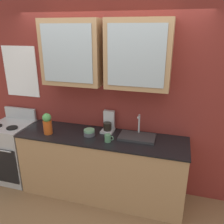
{
  "coord_description": "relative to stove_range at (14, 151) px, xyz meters",
  "views": [
    {
      "loc": [
        0.93,
        -2.67,
        2.3
      ],
      "look_at": [
        0.15,
        0.0,
        1.29
      ],
      "focal_mm": 37.22,
      "sensor_mm": 36.0,
      "label": 1
    }
  ],
  "objects": [
    {
      "name": "coffee_maker",
      "position": [
        1.5,
        0.21,
        0.56
      ],
      "size": [
        0.17,
        0.2,
        0.29
      ],
      "color": "#B7B7BC",
      "rests_on": "counter"
    },
    {
      "name": "cup_near_sink",
      "position": [
        1.59,
        -0.12,
        0.51
      ],
      "size": [
        0.12,
        0.08,
        0.1
      ],
      "color": "#4C7F59",
      "rests_on": "counter"
    },
    {
      "name": "vase",
      "position": [
        0.73,
        -0.11,
        0.6
      ],
      "size": [
        0.12,
        0.12,
        0.3
      ],
      "color": "#BF4C19",
      "rests_on": "counter"
    },
    {
      "name": "back_wall_unit",
      "position": [
        1.46,
        0.32,
        1.09
      ],
      "size": [
        4.56,
        0.42,
        2.82
      ],
      "color": "maroon",
      "rests_on": "ground_plane"
    },
    {
      "name": "ground_plane",
      "position": [
        1.46,
        0.0,
        -0.47
      ],
      "size": [
        10.0,
        10.0,
        0.0
      ],
      "primitive_type": "plane",
      "color": "brown"
    },
    {
      "name": "counter",
      "position": [
        1.46,
        0.0,
        -0.01
      ],
      "size": [
        2.3,
        0.64,
        0.92
      ],
      "color": "#A87F56",
      "rests_on": "ground_plane"
    },
    {
      "name": "sink_faucet",
      "position": [
        1.93,
        0.1,
        0.48
      ],
      "size": [
        0.48,
        0.29,
        0.3
      ],
      "color": "#2D2D30",
      "rests_on": "counter"
    },
    {
      "name": "stove_range",
      "position": [
        0.0,
        0.0,
        0.0
      ],
      "size": [
        0.58,
        0.62,
        1.1
      ],
      "color": "#ADAFB5",
      "rests_on": "ground_plane"
    },
    {
      "name": "bowl_stack",
      "position": [
        1.29,
        -0.01,
        0.5
      ],
      "size": [
        0.15,
        0.15,
        0.09
      ],
      "color": "#4C4C54",
      "rests_on": "counter"
    }
  ]
}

